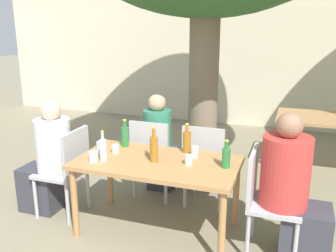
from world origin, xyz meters
TOP-DOWN VIEW (x-y plane):
  - ground_plane at (0.00, 0.00)m, footprint 30.00×30.00m
  - cafe_building_wall at (0.00, 4.14)m, footprint 10.00×0.08m
  - dining_table_front at (0.00, 0.00)m, footprint 1.49×0.81m
  - dining_table_back at (1.55, 2.24)m, footprint 1.25×0.81m
  - patio_chair_0 at (-0.98, 0.00)m, footprint 0.44×0.44m
  - patio_chair_1 at (0.98, 0.00)m, footprint 0.44×0.44m
  - patio_chair_2 at (-0.30, 0.64)m, footprint 0.44×0.44m
  - patio_chair_3 at (0.30, 0.64)m, footprint 0.44×0.44m
  - person_seated_0 at (-1.21, -0.00)m, footprint 0.58×0.35m
  - person_seated_1 at (1.21, -0.00)m, footprint 0.60×0.40m
  - person_seated_2 at (-0.30, 0.88)m, footprint 0.32×0.56m
  - amber_bottle_0 at (0.19, 0.30)m, footprint 0.08×0.08m
  - water_bottle_1 at (-0.46, -0.17)m, footprint 0.06×0.06m
  - green_bottle_2 at (0.63, 0.04)m, footprint 0.07×0.07m
  - green_bottle_3 at (-0.45, 0.27)m, footprint 0.07×0.07m
  - amber_bottle_4 at (-0.02, -0.03)m, footprint 0.07×0.07m
  - drinking_glass_0 at (-0.45, 0.05)m, footprint 0.07×0.07m
  - drinking_glass_1 at (-0.54, -0.22)m, footprint 0.08×0.08m
  - drinking_glass_2 at (0.30, 0.20)m, footprint 0.07×0.07m
  - drinking_glass_3 at (0.30, -0.00)m, footprint 0.07×0.07m
  - drinking_glass_4 at (-0.57, -0.02)m, footprint 0.08×0.08m

SIDE VIEW (x-z plane):
  - ground_plane at x=0.00m, z-range 0.00..0.00m
  - person_seated_2 at x=-0.30m, z-range -0.07..1.11m
  - patio_chair_0 at x=-0.98m, z-range 0.07..0.99m
  - patio_chair_1 at x=0.98m, z-range 0.07..0.99m
  - patio_chair_2 at x=-0.30m, z-range 0.07..0.99m
  - patio_chair_3 at x=0.30m, z-range 0.07..0.99m
  - person_seated_0 at x=-1.21m, z-range -0.06..1.15m
  - person_seated_1 at x=1.21m, z-range -0.05..1.21m
  - dining_table_back at x=1.55m, z-range 0.27..0.99m
  - dining_table_front at x=0.00m, z-range 0.28..1.00m
  - drinking_glass_0 at x=-0.45m, z-range 0.72..0.80m
  - drinking_glass_3 at x=0.30m, z-range 0.72..0.81m
  - drinking_glass_1 at x=-0.54m, z-range 0.72..0.82m
  - drinking_glass_2 at x=0.30m, z-range 0.72..0.83m
  - drinking_glass_4 at x=-0.57m, z-range 0.72..0.85m
  - green_bottle_2 at x=0.63m, z-range 0.69..0.94m
  - green_bottle_3 at x=-0.45m, z-range 0.69..0.97m
  - water_bottle_1 at x=-0.46m, z-range 0.69..0.97m
  - amber_bottle_0 at x=0.19m, z-range 0.69..0.98m
  - amber_bottle_4 at x=-0.02m, z-range 0.68..1.01m
  - cafe_building_wall at x=0.00m, z-range 0.00..2.80m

